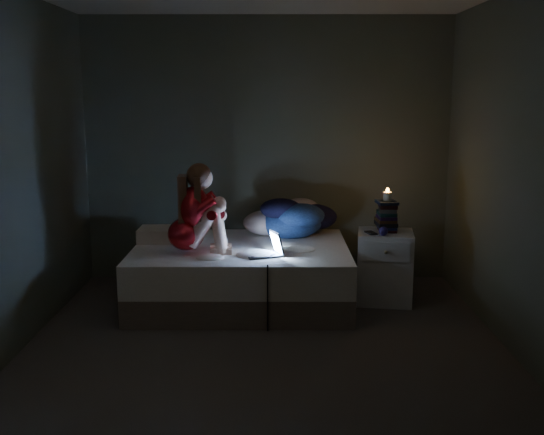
{
  "coord_description": "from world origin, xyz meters",
  "views": [
    {
      "loc": [
        0.06,
        -4.54,
        1.88
      ],
      "look_at": [
        0.05,
        1.0,
        0.8
      ],
      "focal_mm": 42.93,
      "sensor_mm": 36.0,
      "label": 1
    }
  ],
  "objects_px": {
    "phone": "(372,233)",
    "laptop": "(263,244)",
    "candle": "(387,198)",
    "woman": "(185,208)",
    "nightstand": "(385,267)",
    "bed": "(241,274)"
  },
  "relations": [
    {
      "from": "bed",
      "to": "phone",
      "type": "bearing_deg",
      "value": -2.98
    },
    {
      "from": "laptop",
      "to": "nightstand",
      "type": "height_order",
      "value": "laptop"
    },
    {
      "from": "nightstand",
      "to": "phone",
      "type": "relative_size",
      "value": 4.61
    },
    {
      "from": "woman",
      "to": "candle",
      "type": "height_order",
      "value": "woman"
    },
    {
      "from": "nightstand",
      "to": "candle",
      "type": "height_order",
      "value": "candle"
    },
    {
      "from": "nightstand",
      "to": "phone",
      "type": "height_order",
      "value": "phone"
    },
    {
      "from": "bed",
      "to": "woman",
      "type": "height_order",
      "value": "woman"
    },
    {
      "from": "candle",
      "to": "bed",
      "type": "bearing_deg",
      "value": -177.25
    },
    {
      "from": "woman",
      "to": "nightstand",
      "type": "height_order",
      "value": "woman"
    },
    {
      "from": "phone",
      "to": "woman",
      "type": "bearing_deg",
      "value": 161.71
    },
    {
      "from": "woman",
      "to": "candle",
      "type": "relative_size",
      "value": 9.65
    },
    {
      "from": "bed",
      "to": "laptop",
      "type": "distance_m",
      "value": 0.55
    },
    {
      "from": "bed",
      "to": "phone",
      "type": "relative_size",
      "value": 13.54
    },
    {
      "from": "bed",
      "to": "candle",
      "type": "height_order",
      "value": "candle"
    },
    {
      "from": "woman",
      "to": "nightstand",
      "type": "bearing_deg",
      "value": 4.88
    },
    {
      "from": "woman",
      "to": "phone",
      "type": "relative_size",
      "value": 5.52
    },
    {
      "from": "woman",
      "to": "phone",
      "type": "distance_m",
      "value": 1.65
    },
    {
      "from": "laptop",
      "to": "phone",
      "type": "xyz_separation_m",
      "value": [
        0.96,
        0.3,
        0.02
      ]
    },
    {
      "from": "laptop",
      "to": "phone",
      "type": "bearing_deg",
      "value": -4.18
    },
    {
      "from": "woman",
      "to": "candle",
      "type": "distance_m",
      "value": 1.78
    },
    {
      "from": "candle",
      "to": "woman",
      "type": "bearing_deg",
      "value": -170.04
    },
    {
      "from": "phone",
      "to": "laptop",
      "type": "bearing_deg",
      "value": 172.59
    }
  ]
}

